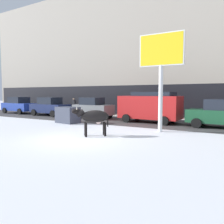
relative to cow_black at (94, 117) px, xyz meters
name	(u,v)px	position (x,y,z in m)	size (l,w,h in m)	color
ground_plane	(76,139)	(-0.23, -1.14, -0.99)	(120.00, 120.00, 0.00)	white
road_strip	(140,122)	(-0.23, 6.68, -0.99)	(60.00, 5.60, 0.01)	#423F3F
building_facade	(165,51)	(-0.23, 12.95, 5.49)	(44.00, 6.10, 13.00)	#A39989
cow_black	(94,117)	(0.00, 0.00, 0.00)	(1.70, 1.57, 1.54)	black
billboard	(161,56)	(2.57, 2.98, 3.32)	(2.52, 0.28, 5.56)	silver
car_blue_sedan	(19,105)	(-15.08, 7.10, -0.09)	(4.28, 2.15, 1.84)	#233D9E
car_navy_sedan	(50,107)	(-10.03, 6.84, -0.09)	(4.28, 2.15, 1.84)	#19234C
car_grey_hatchback	(93,108)	(-4.86, 6.96, -0.07)	(3.58, 2.06, 1.86)	slate
car_red_van	(150,106)	(0.59, 6.67, 0.25)	(4.69, 2.30, 2.32)	red
car_darkgreen_sedan	(222,114)	(5.56, 6.26, -0.09)	(4.28, 2.15, 1.84)	#194C2D
pedestrian_near_billboard	(74,106)	(-9.00, 9.31, -0.11)	(0.36, 0.24, 1.73)	#282833
pedestrian_by_cars	(213,111)	(4.75, 9.31, -0.11)	(0.36, 0.24, 1.73)	#282833
pedestrian_far_left	(138,108)	(-1.55, 9.31, -0.11)	(0.36, 0.24, 1.73)	#282833
dumpster	(68,115)	(-4.67, 3.37, -0.39)	(1.70, 1.10, 1.20)	#383D4C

